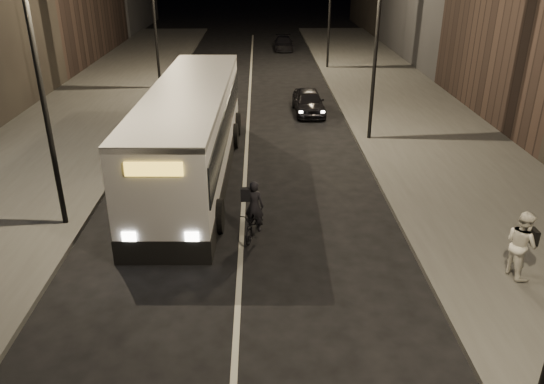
{
  "coord_description": "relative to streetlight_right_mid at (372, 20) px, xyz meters",
  "views": [
    {
      "loc": [
        0.58,
        -11.03,
        8.05
      ],
      "look_at": [
        0.93,
        3.21,
        1.5
      ],
      "focal_mm": 35.0,
      "sensor_mm": 36.0,
      "label": 1
    }
  ],
  "objects": [
    {
      "name": "car_mid",
      "position": [
        -8.93,
        9.72,
        -4.6
      ],
      "size": [
        2.15,
        4.78,
        1.52
      ],
      "primitive_type": "imported",
      "rotation": [
        0.0,
        0.0,
        3.26
      ],
      "color": "#3A393C",
      "rests_on": "ground"
    },
    {
      "name": "pedestrian_woman",
      "position": [
        2.01,
        -11.28,
        -4.27
      ],
      "size": [
        0.89,
        1.03,
        1.85
      ],
      "primitive_type": "imported",
      "rotation": [
        0.0,
        0.0,
        1.8
      ],
      "color": "silver",
      "rests_on": "sidewalk_right"
    },
    {
      "name": "sidewalk_right",
      "position": [
        3.17,
        2.0,
        -5.28
      ],
      "size": [
        7.0,
        70.0,
        0.16
      ],
      "primitive_type": "cube",
      "color": "#3B3B38",
      "rests_on": "ground"
    },
    {
      "name": "city_bus",
      "position": [
        -7.32,
        -3.89,
        -3.47
      ],
      "size": [
        3.31,
        13.01,
        3.48
      ],
      "rotation": [
        0.0,
        0.0,
        -0.03
      ],
      "color": "silver",
      "rests_on": "ground"
    },
    {
      "name": "streetlight_left_near",
      "position": [
        -10.66,
        -8.0,
        0.0
      ],
      "size": [
        1.2,
        0.44,
        8.12
      ],
      "color": "black",
      "rests_on": "sidewalk_left"
    },
    {
      "name": "streetlight_right_mid",
      "position": [
        0.0,
        0.0,
        0.0
      ],
      "size": [
        1.2,
        0.44,
        8.12
      ],
      "color": "black",
      "rests_on": "sidewalk_right"
    },
    {
      "name": "ground",
      "position": [
        -5.33,
        -12.0,
        -5.36
      ],
      "size": [
        180.0,
        180.0,
        0.0
      ],
      "primitive_type": "plane",
      "color": "black",
      "rests_on": "ground"
    },
    {
      "name": "cyclist_on_bicycle",
      "position": [
        -4.93,
        -8.81,
        -4.72
      ],
      "size": [
        1.02,
        1.77,
        1.93
      ],
      "rotation": [
        0.0,
        0.0,
        -0.27
      ],
      "color": "black",
      "rests_on": "ground"
    },
    {
      "name": "car_near",
      "position": [
        -2.12,
        4.59,
        -4.72
      ],
      "size": [
        1.69,
        3.85,
        1.29
      ],
      "primitive_type": "imported",
      "rotation": [
        0.0,
        0.0,
        0.04
      ],
      "color": "black",
      "rests_on": "ground"
    },
    {
      "name": "car_far",
      "position": [
        -2.56,
        24.28,
        -4.8
      ],
      "size": [
        1.6,
        3.88,
        1.12
      ],
      "primitive_type": "imported",
      "rotation": [
        0.0,
        0.0,
        -0.01
      ],
      "color": "black",
      "rests_on": "ground"
    },
    {
      "name": "sidewalk_left",
      "position": [
        -13.83,
        2.0,
        -5.28
      ],
      "size": [
        7.0,
        70.0,
        0.16
      ],
      "primitive_type": "cube",
      "color": "#3B3B38",
      "rests_on": "ground"
    }
  ]
}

